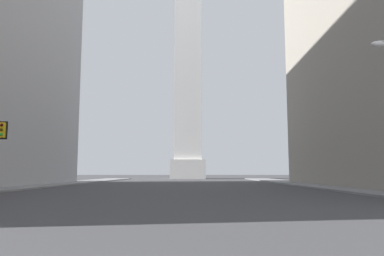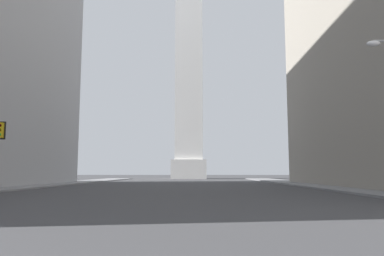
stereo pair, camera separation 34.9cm
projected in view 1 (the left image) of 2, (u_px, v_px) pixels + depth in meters
The scene contains 4 objects.
sidewalk_left at pixel (3, 189), 32.21m from camera, with size 5.00×99.70×0.15m, color slate.
sidewalk_right at pixel (350, 189), 31.92m from camera, with size 5.00×99.70×0.15m, color slate.
obelisk at pixel (188, 59), 88.13m from camera, with size 7.81×7.81×57.91m.
traffic_light_mid_left at pixel (0, 145), 26.90m from camera, with size 0.76×0.53×5.20m.
Camera 1 is at (1.71, -2.53, 1.48)m, focal length 35.00 mm.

